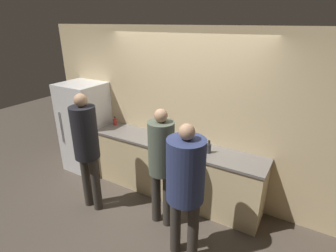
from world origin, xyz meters
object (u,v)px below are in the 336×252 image
object	(u,v)px
bottle_dark	(209,148)
cup_blue	(197,147)
person_center	(161,160)
bottle_red	(115,122)
person_left	(86,143)
fruit_bowl	(160,135)
refrigerator	(86,127)
utensil_crock	(191,137)
person_right	(185,180)

from	to	relation	value
bottle_dark	cup_blue	xyz separation A→B (m)	(-0.19, 0.02, -0.03)
person_center	bottle_red	size ratio (longest dim) A/B	11.45
person_left	fruit_bowl	bearing A→B (deg)	56.46
person_left	person_center	world-z (taller)	person_left
person_center	bottle_red	xyz separation A→B (m)	(-1.46, 0.77, -0.01)
bottle_red	cup_blue	world-z (taller)	bottle_red
refrigerator	fruit_bowl	size ratio (longest dim) A/B	5.71
person_left	fruit_bowl	distance (m)	1.14
fruit_bowl	person_center	bearing A→B (deg)	-57.15
bottle_dark	fruit_bowl	bearing A→B (deg)	174.38
refrigerator	utensil_crock	world-z (taller)	refrigerator
person_left	person_right	bearing A→B (deg)	-3.36
fruit_bowl	bottle_dark	xyz separation A→B (m)	(0.85, -0.08, 0.03)
person_right	utensil_crock	world-z (taller)	person_right
person_left	cup_blue	world-z (taller)	person_left
utensil_crock	cup_blue	bearing A→B (deg)	-43.34
person_right	person_left	bearing A→B (deg)	176.64
person_right	utensil_crock	xyz separation A→B (m)	(-0.49, 1.15, -0.06)
cup_blue	person_left	bearing A→B (deg)	-145.67
refrigerator	bottle_red	distance (m)	0.60
person_left	bottle_red	distance (m)	1.09
refrigerator	bottle_dark	size ratio (longest dim) A/B	8.57
refrigerator	bottle_dark	bearing A→B (deg)	1.07
person_center	person_right	size ratio (longest dim) A/B	0.98
fruit_bowl	bottle_dark	bearing A→B (deg)	-5.62
person_right	bottle_red	xyz separation A→B (m)	(-1.97, 1.11, -0.08)
bottle_dark	cup_blue	world-z (taller)	bottle_dark
fruit_bowl	bottle_red	size ratio (longest dim) A/B	1.97
person_center	bottle_dark	distance (m)	0.73
person_center	person_left	bearing A→B (deg)	-167.08
person_center	bottle_dark	world-z (taller)	person_center
utensil_crock	cup_blue	xyz separation A→B (m)	(0.19, -0.18, -0.03)
refrigerator	person_left	size ratio (longest dim) A/B	0.93
refrigerator	utensil_crock	xyz separation A→B (m)	(2.03, 0.24, 0.17)
person_left	bottle_red	bearing A→B (deg)	110.21
fruit_bowl	bottle_red	distance (m)	1.01
person_left	person_right	world-z (taller)	person_left
cup_blue	utensil_crock	bearing A→B (deg)	136.66
person_left	person_right	size ratio (longest dim) A/B	1.04
person_center	fruit_bowl	world-z (taller)	person_center
person_left	utensil_crock	xyz separation A→B (m)	(1.10, 1.06, -0.07)
refrigerator	person_left	bearing A→B (deg)	-41.64
bottle_dark	cup_blue	distance (m)	0.19
person_center	bottle_dark	size ratio (longest dim) A/B	8.74
person_left	fruit_bowl	xyz separation A→B (m)	(0.63, 0.95, -0.10)
refrigerator	bottle_dark	distance (m)	2.41
person_right	utensil_crock	bearing A→B (deg)	113.27
fruit_bowl	person_right	bearing A→B (deg)	-47.01
person_left	fruit_bowl	size ratio (longest dim) A/B	6.17
person_center	bottle_red	world-z (taller)	person_center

